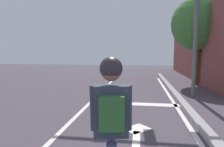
{
  "coord_description": "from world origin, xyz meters",
  "views": [
    {
      "loc": [
        2.01,
        2.05,
        1.81
      ],
      "look_at": [
        1.15,
        7.91,
        1.17
      ],
      "focal_mm": 31.54,
      "sensor_mm": 36.0,
      "label": 1
    }
  ],
  "objects": [
    {
      "name": "lane_line_center",
      "position": [
        0.21,
        6.0,
        0.0
      ],
      "size": [
        0.12,
        20.0,
        0.01
      ],
      "primitive_type": "cube",
      "color": "silver",
      "rests_on": "ground"
    },
    {
      "name": "lane_line_curbside",
      "position": [
        3.21,
        6.0,
        0.0
      ],
      "size": [
        0.12,
        20.0,
        0.01
      ],
      "primitive_type": "cube",
      "color": "silver",
      "rests_on": "ground"
    },
    {
      "name": "stop_bar",
      "position": [
        1.79,
        8.87,
        0.0
      ],
      "size": [
        3.15,
        0.4,
        0.01
      ],
      "primitive_type": "cube",
      "color": "silver",
      "rests_on": "ground"
    },
    {
      "name": "lane_arrow_stem",
      "position": [
        1.94,
        5.75,
        0.0
      ],
      "size": [
        0.16,
        1.4,
        0.01
      ],
      "primitive_type": "cube",
      "color": "silver",
      "rests_on": "ground"
    },
    {
      "name": "lane_arrow_head",
      "position": [
        1.94,
        6.6,
        0.0
      ],
      "size": [
        0.71,
        0.71,
        0.01
      ],
      "primitive_type": "cube",
      "rotation": [
        0.0,
        0.0,
        0.79
      ],
      "color": "silver",
      "rests_on": "ground"
    },
    {
      "name": "curb_strip",
      "position": [
        3.46,
        6.0,
        0.07
      ],
      "size": [
        0.24,
        24.0,
        0.14
      ],
      "primitive_type": "cube",
      "color": "#9C9498",
      "rests_on": "ground"
    },
    {
      "name": "skater",
      "position": [
        1.7,
        4.11,
        1.15
      ],
      "size": [
        0.46,
        0.63,
        1.69
      ],
      "color": "#374063",
      "rests_on": "skateboard"
    },
    {
      "name": "roadside_tree",
      "position": [
        5.16,
        13.9,
        3.41
      ],
      "size": [
        2.97,
        2.97,
        4.92
      ],
      "color": "brown",
      "rests_on": "ground"
    }
  ]
}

